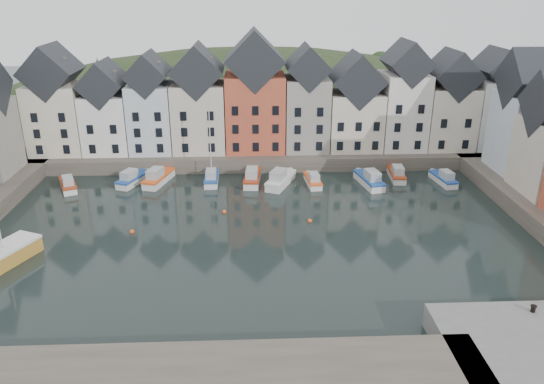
{
  "coord_description": "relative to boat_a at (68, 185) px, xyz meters",
  "views": [
    {
      "loc": [
        -0.76,
        -50.47,
        25.96
      ],
      "look_at": [
        1.67,
        6.0,
        3.43
      ],
      "focal_mm": 35.0,
      "sensor_mm": 36.0,
      "label": 1
    }
  ],
  "objects": [
    {
      "name": "far_terrace",
      "position": [
        28.42,
        11.21,
        8.22
      ],
      "size": [
        72.37,
        8.16,
        17.78
      ],
      "color": "beige",
      "rests_on": "far_quay"
    },
    {
      "name": "boat_h",
      "position": [
        40.65,
        -0.28,
        0.12
      ],
      "size": [
        3.29,
        7.0,
        2.59
      ],
      "rotation": [
        0.0,
        0.0,
        0.18
      ],
      "color": "silver",
      "rests_on": "ground"
    },
    {
      "name": "hillside",
      "position": [
        25.22,
        39.21,
        -18.61
      ],
      "size": [
        153.6,
        70.4,
        64.0
      ],
      "color": "#1E2F17",
      "rests_on": "ground"
    },
    {
      "name": "mooring_buoys",
      "position": [
        21.21,
        -11.46,
        -0.5
      ],
      "size": [
        20.5,
        5.5,
        0.5
      ],
      "color": "#EC561B",
      "rests_on": "ground"
    },
    {
      "name": "boat_c",
      "position": [
        11.71,
        1.76,
        0.12
      ],
      "size": [
        3.82,
        7.07,
        2.59
      ],
      "rotation": [
        0.0,
        0.0,
        -0.27
      ],
      "color": "silver",
      "rests_on": "ground"
    },
    {
      "name": "boat_i",
      "position": [
        45.02,
        2.14,
        0.03
      ],
      "size": [
        2.34,
        6.1,
        2.29
      ],
      "rotation": [
        0.0,
        0.0,
        -0.08
      ],
      "color": "silver",
      "rests_on": "ground"
    },
    {
      "name": "far_quay",
      "position": [
        25.21,
        13.21,
        0.35
      ],
      "size": [
        90.0,
        16.0,
        2.0
      ],
      "primitive_type": "cube",
      "color": "#4A4438",
      "rests_on": "ground"
    },
    {
      "name": "boat_j",
      "position": [
        51.04,
        0.08,
        -0.01
      ],
      "size": [
        2.52,
        5.86,
        2.18
      ],
      "rotation": [
        0.0,
        0.0,
        0.14
      ],
      "color": "silver",
      "rests_on": "ground"
    },
    {
      "name": "boat_e",
      "position": [
        24.68,
        1.39,
        0.11
      ],
      "size": [
        2.62,
        6.86,
        2.58
      ],
      "rotation": [
        0.0,
        0.0,
        -0.08
      ],
      "color": "silver",
      "rests_on": "ground"
    },
    {
      "name": "boat_a",
      "position": [
        0.0,
        0.0,
        0.0
      ],
      "size": [
        3.91,
        5.96,
        2.2
      ],
      "rotation": [
        0.0,
        0.0,
        0.41
      ],
      "color": "silver",
      "rests_on": "ground"
    },
    {
      "name": "near_wall",
      "position": [
        15.21,
        -38.79,
        0.35
      ],
      "size": [
        50.0,
        6.0,
        2.0
      ],
      "primitive_type": "cube",
      "color": "#4A4438",
      "rests_on": "ground"
    },
    {
      "name": "ground",
      "position": [
        25.21,
        -16.79,
        -0.65
      ],
      "size": [
        260.0,
        260.0,
        0.0
      ],
      "primitive_type": "plane",
      "color": "black",
      "rests_on": "ground"
    },
    {
      "name": "boat_g",
      "position": [
        32.96,
        0.24,
        -0.04
      ],
      "size": [
        2.12,
        5.53,
        2.08
      ],
      "rotation": [
        0.0,
        0.0,
        0.08
      ],
      "color": "silver",
      "rests_on": "ground"
    },
    {
      "name": "mooring_bollard",
      "position": [
        46.26,
        -33.29,
        1.66
      ],
      "size": [
        0.48,
        0.48,
        0.56
      ],
      "color": "black",
      "rests_on": "near_quay"
    },
    {
      "name": "boat_d",
      "position": [
        19.04,
        1.66,
        0.08
      ],
      "size": [
        1.95,
        5.97,
        11.35
      ],
      "rotation": [
        0.0,
        0.0,
        0.02
      ],
      "color": "silver",
      "rests_on": "ground"
    },
    {
      "name": "boat_b",
      "position": [
        8.22,
        1.71,
        0.05
      ],
      "size": [
        4.01,
        6.43,
        2.36
      ],
      "rotation": [
        0.0,
        0.0,
        -0.37
      ],
      "color": "silver",
      "rests_on": "ground"
    },
    {
      "name": "boat_f",
      "position": [
        28.47,
        0.27,
        0.14
      ],
      "size": [
        4.72,
        7.26,
        2.67
      ],
      "rotation": [
        0.0,
        0.0,
        -0.4
      ],
      "color": "silver",
      "rests_on": "ground"
    }
  ]
}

